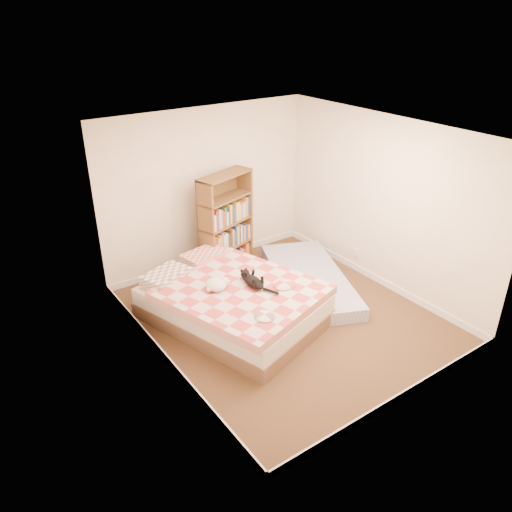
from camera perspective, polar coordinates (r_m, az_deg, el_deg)
room at (r=6.28m, az=3.52°, el=2.27°), size 3.51×4.01×2.51m
bed at (r=6.67m, az=-2.87°, el=-5.14°), size 2.16×2.61×0.60m
bookshelf at (r=7.82m, az=-3.50°, el=2.40°), size 1.04×0.59×1.57m
floor_mattress at (r=7.55m, az=6.08°, el=-2.70°), size 1.77×2.41×0.20m
black_cat at (r=6.46m, az=-0.45°, el=-2.81°), size 0.24×0.66×0.15m
white_dog at (r=6.38m, az=-4.49°, el=-3.27°), size 0.38×0.39×0.14m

